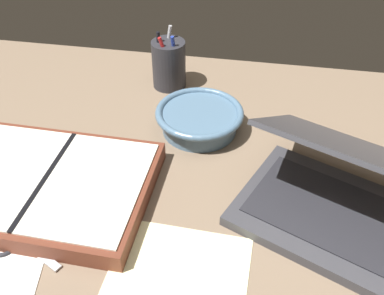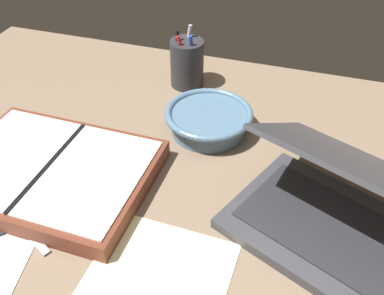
{
  "view_description": "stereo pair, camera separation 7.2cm",
  "coord_description": "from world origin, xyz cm",
  "px_view_note": "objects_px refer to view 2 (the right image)",
  "views": [
    {
      "loc": [
        9.73,
        -49.01,
        55.24
      ],
      "look_at": [
        -0.05,
        5.34,
        9.0
      ],
      "focal_mm": 40.0,
      "sensor_mm": 36.0,
      "label": 1
    },
    {
      "loc": [
        16.71,
        -47.28,
        55.24
      ],
      "look_at": [
        -0.05,
        5.34,
        9.0
      ],
      "focal_mm": 40.0,
      "sensor_mm": 36.0,
      "label": 2
    }
  ],
  "objects_px": {
    "pen_cup": "(187,63)",
    "bowl": "(209,119)",
    "laptop": "(341,210)",
    "scissors": "(12,225)",
    "planner": "(51,172)"
  },
  "relations": [
    {
      "from": "pen_cup",
      "to": "bowl",
      "type": "bearing_deg",
      "value": -58.27
    },
    {
      "from": "laptop",
      "to": "scissors",
      "type": "height_order",
      "value": "laptop"
    },
    {
      "from": "bowl",
      "to": "planner",
      "type": "xyz_separation_m",
      "value": [
        -0.22,
        -0.22,
        -0.01
      ]
    },
    {
      "from": "pen_cup",
      "to": "scissors",
      "type": "xyz_separation_m",
      "value": [
        -0.13,
        -0.49,
        -0.05
      ]
    },
    {
      "from": "planner",
      "to": "scissors",
      "type": "relative_size",
      "value": 2.84
    },
    {
      "from": "laptop",
      "to": "planner",
      "type": "bearing_deg",
      "value": -152.37
    },
    {
      "from": "laptop",
      "to": "pen_cup",
      "type": "distance_m",
      "value": 0.5
    },
    {
      "from": "scissors",
      "to": "laptop",
      "type": "bearing_deg",
      "value": 31.24
    },
    {
      "from": "bowl",
      "to": "pen_cup",
      "type": "xyz_separation_m",
      "value": [
        -0.1,
        0.16,
        0.03
      ]
    },
    {
      "from": "laptop",
      "to": "scissors",
      "type": "relative_size",
      "value": 3.09
    },
    {
      "from": "bowl",
      "to": "scissors",
      "type": "bearing_deg",
      "value": -124.16
    },
    {
      "from": "laptop",
      "to": "bowl",
      "type": "height_order",
      "value": "laptop"
    },
    {
      "from": "laptop",
      "to": "planner",
      "type": "distance_m",
      "value": 0.49
    },
    {
      "from": "laptop",
      "to": "planner",
      "type": "height_order",
      "value": "laptop"
    },
    {
      "from": "pen_cup",
      "to": "scissors",
      "type": "bearing_deg",
      "value": -104.86
    }
  ]
}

